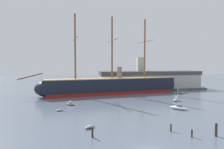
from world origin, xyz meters
name	(u,v)px	position (x,y,z in m)	size (l,w,h in m)	color
tall_ship	(112,85)	(3.42, 54.87, 3.57)	(67.88, 18.38, 32.79)	maroon
dinghy_foreground_left	(90,127)	(-8.36, 11.63, 0.29)	(2.52, 2.44, 0.58)	gray
dinghy_mid_left	(60,110)	(-15.66, 26.84, 0.25)	(2.10, 0.96, 0.49)	gray
sailboat_mid_right	(178,108)	(16.89, 23.22, 0.54)	(4.23, 4.77, 6.41)	silver
motorboat_alongside_bow	(70,104)	(-13.17, 33.94, 0.43)	(3.11, 2.58, 1.22)	gray
motorboat_alongside_stern	(176,100)	(22.24, 34.56, 0.52)	(3.58, 3.43, 1.47)	#7FB2D6
dinghy_far_left	(41,94)	(-26.37, 56.93, 0.26)	(2.19, 2.15, 0.51)	gold
motorboat_far_right	(180,93)	(32.05, 49.65, 0.55)	(3.39, 3.94, 1.56)	gray
dinghy_distant_centre	(101,91)	(-0.26, 63.82, 0.21)	(1.76, 1.88, 0.42)	silver
mooring_piling_nearest	(192,133)	(8.81, 3.99, 0.69)	(0.31, 0.31, 1.37)	#423323
mooring_piling_left_pair	(92,132)	(-8.15, 6.70, 0.87)	(0.35, 0.35, 1.75)	#382B1E
mooring_piling_right_pair	(171,128)	(6.59, 7.27, 0.70)	(0.34, 0.34, 1.39)	#4C3D2D
mooring_piling_midwater	(216,130)	(13.17, 3.59, 1.15)	(0.43, 0.43, 2.30)	#382B1E
dockside_warehouse_right	(149,80)	(24.93, 67.58, 4.62)	(54.95, 15.35, 16.18)	#565659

